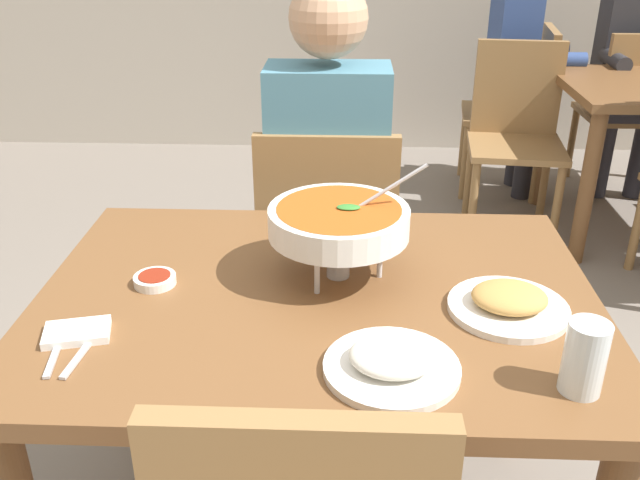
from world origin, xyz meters
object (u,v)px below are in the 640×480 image
(patron_bg_left, at_px, (634,59))
(diner_main, at_px, (328,170))
(curry_bowl, at_px, (339,222))
(rice_plate, at_px, (392,362))
(drink_glass, at_px, (584,361))
(chair_bg_window, at_px, (516,127))
(chair_diner_main, at_px, (327,244))
(chair_bg_left, at_px, (632,106))
(dining_table_main, at_px, (317,339))
(sauce_dish, at_px, (155,279))
(chair_bg_middle, at_px, (522,102))
(appetizer_plate, at_px, (509,303))
(patron_bg_middle, at_px, (518,58))

(patron_bg_left, bearing_deg, diner_main, -131.62)
(curry_bowl, height_order, rice_plate, curry_bowl)
(rice_plate, height_order, drink_glass, drink_glass)
(chair_bg_window, distance_m, patron_bg_left, 0.87)
(chair_diner_main, distance_m, chair_bg_left, 2.34)
(curry_bowl, height_order, patron_bg_left, patron_bg_left)
(dining_table_main, height_order, sauce_dish, sauce_dish)
(chair_bg_left, bearing_deg, rice_plate, -117.91)
(rice_plate, bearing_deg, chair_bg_middle, 72.63)
(chair_diner_main, relative_size, chair_bg_middle, 1.00)
(appetizer_plate, relative_size, chair_bg_left, 0.27)
(diner_main, height_order, sauce_dish, diner_main)
(chair_diner_main, bearing_deg, chair_bg_middle, 60.62)
(chair_bg_window, relative_size, patron_bg_left, 0.69)
(drink_glass, relative_size, chair_bg_left, 0.14)
(chair_bg_window, bearing_deg, rice_plate, -107.66)
(drink_glass, height_order, patron_bg_middle, patron_bg_middle)
(drink_glass, bearing_deg, dining_table_main, 146.14)
(patron_bg_left, bearing_deg, curry_bowl, -122.05)
(appetizer_plate, bearing_deg, dining_table_main, 171.50)
(chair_diner_main, relative_size, chair_bg_left, 1.00)
(curry_bowl, relative_size, patron_bg_middle, 0.25)
(curry_bowl, xyz_separation_m, rice_plate, (0.10, -0.34, -0.11))
(curry_bowl, bearing_deg, patron_bg_middle, 69.35)
(sauce_dish, xyz_separation_m, chair_bg_window, (1.22, 2.01, -0.25))
(chair_diner_main, height_order, sauce_dish, chair_diner_main)
(diner_main, bearing_deg, sauce_dish, -115.75)
(diner_main, relative_size, curry_bowl, 3.94)
(chair_diner_main, xyz_separation_m, chair_bg_left, (1.58, 1.73, 0.00))
(chair_bg_window, xyz_separation_m, patron_bg_left, (0.69, 0.48, 0.24))
(patron_bg_middle, bearing_deg, appetizer_plate, -102.56)
(curry_bowl, xyz_separation_m, chair_bg_window, (0.83, 1.95, -0.37))
(rice_plate, height_order, patron_bg_middle, patron_bg_middle)
(diner_main, xyz_separation_m, curry_bowl, (0.04, -0.67, 0.13))
(dining_table_main, height_order, rice_plate, rice_plate)
(diner_main, relative_size, sauce_dish, 14.56)
(sauce_dish, distance_m, chair_bg_left, 3.10)
(curry_bowl, bearing_deg, patron_bg_left, 57.95)
(patron_bg_left, distance_m, patron_bg_middle, 0.61)
(drink_glass, bearing_deg, patron_bg_middle, 79.86)
(sauce_dish, distance_m, chair_bg_middle, 2.84)
(chair_diner_main, xyz_separation_m, rice_plate, (0.14, -0.98, 0.26))
(chair_diner_main, bearing_deg, patron_bg_left, 48.90)
(dining_table_main, bearing_deg, curry_bowl, 60.32)
(drink_glass, xyz_separation_m, chair_bg_window, (0.42, 2.33, -0.29))
(curry_bowl, distance_m, sauce_dish, 0.41)
(curry_bowl, xyz_separation_m, patron_bg_left, (1.52, 2.43, -0.13))
(sauce_dish, bearing_deg, dining_table_main, -3.66)
(appetizer_plate, relative_size, sauce_dish, 2.67)
(appetizer_plate, bearing_deg, patron_bg_left, 65.28)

